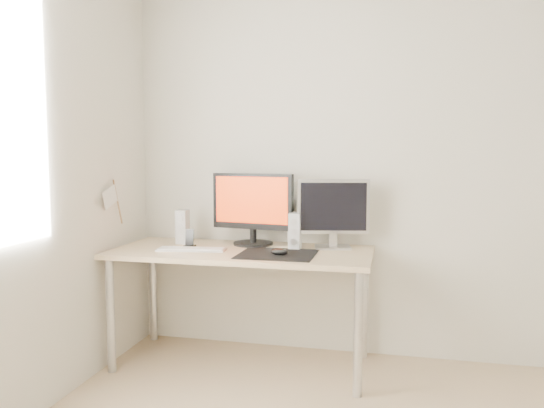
{
  "coord_description": "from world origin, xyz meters",
  "views": [
    {
      "loc": [
        -0.02,
        -1.73,
        1.32
      ],
      "look_at": [
        -0.76,
        1.49,
        1.01
      ],
      "focal_mm": 35.0,
      "sensor_mm": 36.0,
      "label": 1
    }
  ],
  "objects": [
    {
      "name": "speaker_right",
      "position": [
        -0.62,
        1.5,
        0.84
      ],
      "size": [
        0.07,
        0.09,
        0.22
      ],
      "color": "white",
      "rests_on": "desk"
    },
    {
      "name": "mousepad",
      "position": [
        -0.68,
        1.29,
        0.73
      ],
      "size": [
        0.45,
        0.4,
        0.0
      ],
      "primitive_type": "cube",
      "color": "black",
      "rests_on": "desk"
    },
    {
      "name": "speaker_left",
      "position": [
        -1.38,
        1.52,
        0.84
      ],
      "size": [
        0.07,
        0.09,
        0.22
      ],
      "color": "silver",
      "rests_on": "desk"
    },
    {
      "name": "phone_dock",
      "position": [
        -1.28,
        1.4,
        0.77
      ],
      "size": [
        0.07,
        0.06,
        0.12
      ],
      "color": "black",
      "rests_on": "desk"
    },
    {
      "name": "mouse",
      "position": [
        -0.66,
        1.26,
        0.75
      ],
      "size": [
        0.1,
        0.06,
        0.04
      ],
      "primitive_type": "ellipsoid",
      "color": "black",
      "rests_on": "mousepad"
    },
    {
      "name": "wall_back",
      "position": [
        0.0,
        1.75,
        1.25
      ],
      "size": [
        3.5,
        0.0,
        3.5
      ],
      "primitive_type": "plane",
      "rotation": [
        1.57,
        0.0,
        0.0
      ],
      "color": "silver",
      "rests_on": "ground"
    },
    {
      "name": "main_monitor",
      "position": [
        -0.91,
        1.58,
        0.98
      ],
      "size": [
        0.55,
        0.3,
        0.47
      ],
      "color": "black",
      "rests_on": "desk"
    },
    {
      "name": "desk",
      "position": [
        -0.93,
        1.38,
        0.65
      ],
      "size": [
        1.6,
        0.7,
        0.73
      ],
      "color": "#D1B587",
      "rests_on": "ground"
    },
    {
      "name": "keyboard",
      "position": [
        -1.23,
        1.29,
        0.74
      ],
      "size": [
        0.43,
        0.17,
        0.02
      ],
      "color": "silver",
      "rests_on": "desk"
    },
    {
      "name": "pennant",
      "position": [
        -1.72,
        1.24,
        1.05
      ],
      "size": [
        0.01,
        0.23,
        0.29
      ],
      "color": "#A57F54",
      "rests_on": "wall_left"
    },
    {
      "name": "second_monitor",
      "position": [
        -0.39,
        1.57,
        0.97
      ],
      "size": [
        0.45,
        0.2,
        0.43
      ],
      "color": "#BCBCBE",
      "rests_on": "desk"
    }
  ]
}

